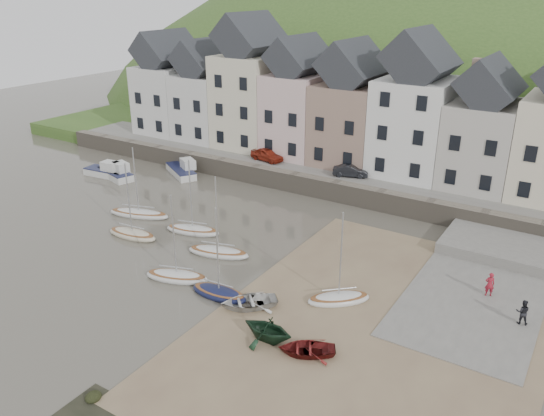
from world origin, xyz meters
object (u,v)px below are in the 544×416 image
Objects in this scene: sailboat_0 at (139,213)px; person_red at (490,284)px; person_dark at (523,312)px; car_left at (267,155)px; rowboat_green at (268,328)px; car_right at (351,171)px; rowboat_red at (307,349)px; rowboat_white at (249,302)px.

person_red is at bearing 4.90° from sailboat_0.
sailboat_0 is 30.50m from person_dark.
person_dark is at bearing -108.59° from car_left.
rowboat_green is 0.90× the size of car_right.
car_left is (-15.49, 23.96, 1.39)m from rowboat_green.
rowboat_red is 25.36m from car_right.
car_right is (12.80, 15.01, 1.89)m from sailboat_0.
sailboat_0 is 1.80× the size of rowboat_white.
person_dark is at bearing 71.08° from rowboat_white.
person_red is 27.86m from car_left.
car_left reaches higher than car_right.
sailboat_0 is 1.91× the size of car_right.
person_dark is at bearing 112.59° from person_red.
rowboat_green reaches higher than rowboat_red.
person_red is (28.21, 2.42, 0.67)m from sailboat_0.
sailboat_0 reaches higher than car_left.
sailboat_0 is at bearing -12.78° from person_dark.
person_red is at bearing 118.80° from rowboat_red.
rowboat_red is (21.27, -8.83, 0.12)m from sailboat_0.
person_dark is at bearing -149.03° from car_right.
car_right is (9.41, 0.00, -0.09)m from car_left.
car_left reaches higher than rowboat_red.
person_red is at bearing -57.05° from person_dark.
car_left is (3.39, 15.01, 1.97)m from sailboat_0.
rowboat_green is 0.80× the size of car_left.
rowboat_red is 1.90× the size of person_red.
car_left is at bearing -172.67° from rowboat_red.
rowboat_red is at bearing 34.78° from person_red.
car_right is at bearing 143.96° from rowboat_white.
car_right is at bearing -79.97° from car_left.
rowboat_red is 29.86m from car_left.
person_red is (12.16, 9.13, 0.50)m from rowboat_white.
sailboat_0 reaches higher than rowboat_red.
sailboat_0 is 15.51m from car_left.
rowboat_red is at bearing 23.37° from rowboat_white.
rowboat_green is 14.80m from person_dark.
person_dark is at bearing 127.62° from rowboat_green.
person_dark reaches higher than rowboat_red.
sailboat_0 is at bearing 177.30° from car_left.
rowboat_red is 0.93× the size of car_right.
rowboat_green is 1.84× the size of person_red.
car_left is (-12.65, 21.72, 1.81)m from rowboat_white.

